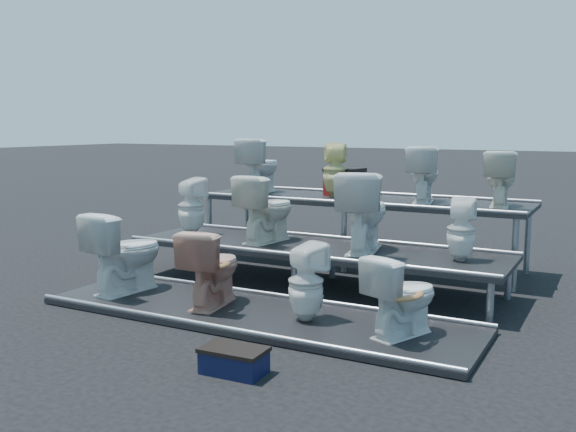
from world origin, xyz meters
The scene contains 18 objects.
ground centered at (0.00, 0.00, 0.00)m, with size 80.00×80.00×0.00m, color black.
tier_front centered at (0.00, -1.30, 0.03)m, with size 4.20×1.20×0.06m, color black.
tier_mid centered at (0.00, 0.00, 0.23)m, with size 4.20×1.20×0.46m, color black.
tier_back centered at (0.00, 1.30, 0.43)m, with size 4.20×1.20×0.86m, color black.
toilet_0 centered at (-1.55, -1.30, 0.48)m, with size 0.47×0.83×0.85m, color white.
toilet_1 centered at (-0.47, -1.30, 0.44)m, with size 0.42×0.74×0.75m, color tan.
toilet_2 centered at (0.54, -1.30, 0.41)m, with size 0.31×0.32×0.70m, color white.
toilet_3 centered at (1.43, -1.30, 0.40)m, with size 0.38×0.67×0.68m, color white.
toilet_4 centered at (-1.67, 0.00, 0.81)m, with size 0.31×0.32×0.69m, color white.
toilet_5 centered at (-0.61, 0.00, 0.84)m, with size 0.43×0.75×0.77m, color silver.
toilet_6 centered at (0.57, 0.00, 0.89)m, with size 0.48×0.83×0.85m, color white.
toilet_7 centered at (1.59, 0.00, 0.77)m, with size 0.28×0.29×0.62m, color white.
toilet_8 centered at (-1.47, 1.30, 1.23)m, with size 0.41×0.73×0.74m, color white.
toilet_9 centered at (-0.34, 1.30, 1.21)m, with size 0.31×0.32×0.70m, color #DBD586.
toilet_10 centered at (0.82, 1.30, 1.20)m, with size 0.38×0.66×0.68m, color white.
toilet_11 centered at (1.71, 1.30, 1.18)m, with size 0.36×0.63×0.64m, color silver.
red_crate centered at (-0.29, 1.50, 1.02)m, with size 0.44×0.35×0.32m, color maroon.
step_stool centered at (0.57, -2.52, 0.08)m, with size 0.45×0.27×0.16m, color black.
Camera 1 is at (3.01, -6.26, 1.79)m, focal length 40.00 mm.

